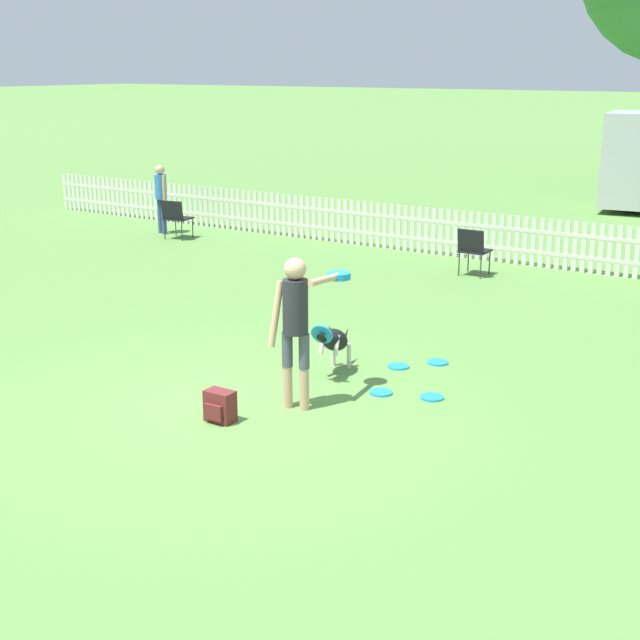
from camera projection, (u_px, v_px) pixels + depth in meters
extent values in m
plane|color=#5B8C42|center=(232.00, 408.00, 9.97)|extent=(240.00, 240.00, 0.00)
cylinder|color=tan|center=(288.00, 387.00, 9.95)|extent=(0.11, 0.11, 0.48)
cylinder|color=#474C5B|center=(287.00, 349.00, 9.83)|extent=(0.12, 0.12, 0.40)
cylinder|color=tan|center=(304.00, 389.00, 9.88)|extent=(0.11, 0.11, 0.48)
cylinder|color=#474C5B|center=(304.00, 351.00, 9.76)|extent=(0.12, 0.12, 0.40)
cylinder|color=#26262D|center=(295.00, 307.00, 9.66)|extent=(0.33, 0.33, 0.60)
sphere|color=tan|center=(295.00, 269.00, 9.54)|extent=(0.24, 0.24, 0.24)
cylinder|color=tan|center=(276.00, 314.00, 9.70)|extent=(0.15, 0.22, 0.73)
cylinder|color=tan|center=(325.00, 280.00, 9.85)|extent=(0.15, 0.74, 0.14)
cylinder|color=#1E8CD8|center=(339.00, 278.00, 10.18)|extent=(0.27, 0.27, 0.02)
cylinder|color=#1E8CD8|center=(339.00, 276.00, 10.17)|extent=(0.27, 0.27, 0.02)
cylinder|color=#1E8CD8|center=(339.00, 273.00, 10.16)|extent=(0.27, 0.27, 0.02)
ellipsoid|color=black|center=(334.00, 340.00, 11.00)|extent=(0.42, 0.67, 0.48)
ellipsoid|color=silver|center=(334.00, 344.00, 11.01)|extent=(0.23, 0.35, 0.22)
sphere|color=black|center=(324.00, 335.00, 10.64)|extent=(0.18, 0.18, 0.18)
cone|color=black|center=(322.00, 334.00, 10.55)|extent=(0.13, 0.17, 0.14)
cylinder|color=#1E8CD8|center=(322.00, 334.00, 10.55)|extent=(0.29, 0.18, 0.26)
cone|color=black|center=(329.00, 329.00, 10.62)|extent=(0.05, 0.05, 0.08)
cone|color=black|center=(321.00, 328.00, 10.66)|extent=(0.05, 0.05, 0.08)
cylinder|color=silver|center=(349.00, 356.00, 11.27)|extent=(0.06, 0.06, 0.32)
cylinder|color=silver|center=(333.00, 354.00, 11.34)|extent=(0.06, 0.06, 0.32)
cylinder|color=silver|center=(337.00, 345.00, 10.81)|extent=(0.08, 0.16, 0.25)
cylinder|color=silver|center=(322.00, 344.00, 10.87)|extent=(0.08, 0.16, 0.25)
cone|color=black|center=(345.00, 336.00, 11.40)|extent=(0.12, 0.28, 0.20)
cylinder|color=#1E8CD8|center=(432.00, 397.00, 10.27)|extent=(0.27, 0.27, 0.02)
cylinder|color=#1E8CD8|center=(438.00, 362.00, 11.47)|extent=(0.27, 0.27, 0.02)
cylinder|color=#1E8CD8|center=(381.00, 392.00, 10.42)|extent=(0.27, 0.27, 0.02)
cylinder|color=#1E8CD8|center=(398.00, 366.00, 11.32)|extent=(0.27, 0.27, 0.02)
cube|color=maroon|center=(220.00, 406.00, 9.57)|extent=(0.32, 0.20, 0.35)
cube|color=maroon|center=(213.00, 412.00, 9.49)|extent=(0.22, 0.04, 0.17)
cube|color=silver|center=(516.00, 250.00, 17.05)|extent=(25.04, 0.04, 0.06)
cube|color=silver|center=(518.00, 230.00, 16.94)|extent=(25.04, 0.04, 0.06)
cube|color=silver|center=(65.00, 192.00, 23.43)|extent=(0.09, 0.02, 0.94)
cube|color=silver|center=(69.00, 192.00, 23.35)|extent=(0.09, 0.02, 0.94)
cube|color=silver|center=(74.00, 193.00, 23.27)|extent=(0.09, 0.02, 0.94)
cube|color=silver|center=(78.00, 193.00, 23.18)|extent=(0.09, 0.02, 0.94)
cube|color=silver|center=(82.00, 193.00, 23.10)|extent=(0.09, 0.02, 0.94)
cube|color=silver|center=(87.00, 194.00, 23.02)|extent=(0.09, 0.02, 0.94)
cube|color=silver|center=(91.00, 194.00, 22.94)|extent=(0.09, 0.02, 0.94)
cube|color=silver|center=(95.00, 195.00, 22.85)|extent=(0.09, 0.02, 0.94)
cube|color=silver|center=(100.00, 195.00, 22.77)|extent=(0.09, 0.02, 0.94)
cube|color=silver|center=(104.00, 196.00, 22.69)|extent=(0.09, 0.02, 0.94)
cube|color=silver|center=(109.00, 196.00, 22.61)|extent=(0.09, 0.02, 0.94)
cube|color=silver|center=(113.00, 197.00, 22.52)|extent=(0.09, 0.02, 0.94)
cube|color=silver|center=(118.00, 197.00, 22.44)|extent=(0.09, 0.02, 0.94)
cube|color=silver|center=(122.00, 198.00, 22.36)|extent=(0.09, 0.02, 0.94)
cube|color=silver|center=(127.00, 198.00, 22.28)|extent=(0.09, 0.02, 0.94)
cube|color=silver|center=(132.00, 199.00, 22.19)|extent=(0.09, 0.02, 0.94)
cube|color=silver|center=(136.00, 199.00, 22.11)|extent=(0.09, 0.02, 0.94)
cube|color=silver|center=(141.00, 200.00, 22.03)|extent=(0.09, 0.02, 0.94)
cube|color=silver|center=(146.00, 200.00, 21.95)|extent=(0.09, 0.02, 0.94)
cube|color=silver|center=(151.00, 201.00, 21.86)|extent=(0.09, 0.02, 0.94)
cube|color=silver|center=(156.00, 201.00, 21.78)|extent=(0.09, 0.02, 0.94)
cube|color=silver|center=(160.00, 202.00, 21.70)|extent=(0.09, 0.02, 0.94)
cube|color=silver|center=(165.00, 202.00, 21.62)|extent=(0.09, 0.02, 0.94)
cube|color=silver|center=(170.00, 203.00, 21.53)|extent=(0.09, 0.02, 0.94)
cube|color=silver|center=(175.00, 203.00, 21.45)|extent=(0.09, 0.02, 0.94)
cube|color=silver|center=(180.00, 204.00, 21.37)|extent=(0.09, 0.02, 0.94)
cube|color=silver|center=(185.00, 205.00, 21.29)|extent=(0.09, 0.02, 0.94)
cube|color=silver|center=(191.00, 205.00, 21.20)|extent=(0.09, 0.02, 0.94)
cube|color=silver|center=(196.00, 206.00, 21.12)|extent=(0.09, 0.02, 0.94)
cube|color=silver|center=(201.00, 206.00, 21.04)|extent=(0.09, 0.02, 0.94)
cube|color=silver|center=(206.00, 207.00, 20.96)|extent=(0.09, 0.02, 0.94)
cube|color=silver|center=(211.00, 207.00, 20.87)|extent=(0.09, 0.02, 0.94)
cube|color=silver|center=(217.00, 208.00, 20.79)|extent=(0.09, 0.02, 0.94)
cube|color=silver|center=(222.00, 209.00, 20.71)|extent=(0.09, 0.02, 0.94)
cube|color=silver|center=(227.00, 209.00, 20.63)|extent=(0.09, 0.02, 0.94)
cube|color=silver|center=(233.00, 210.00, 20.54)|extent=(0.09, 0.02, 0.94)
cube|color=silver|center=(238.00, 210.00, 20.46)|extent=(0.09, 0.02, 0.94)
cube|color=silver|center=(244.00, 211.00, 20.38)|extent=(0.09, 0.02, 0.94)
cube|color=silver|center=(250.00, 211.00, 20.30)|extent=(0.09, 0.02, 0.94)
cube|color=silver|center=(255.00, 212.00, 20.21)|extent=(0.09, 0.02, 0.94)
cube|color=silver|center=(261.00, 213.00, 20.13)|extent=(0.09, 0.02, 0.94)
cube|color=silver|center=(267.00, 213.00, 20.05)|extent=(0.09, 0.02, 0.94)
cube|color=silver|center=(272.00, 214.00, 19.97)|extent=(0.09, 0.02, 0.94)
cube|color=silver|center=(278.00, 215.00, 19.88)|extent=(0.09, 0.02, 0.94)
cube|color=silver|center=(284.00, 215.00, 19.80)|extent=(0.09, 0.02, 0.94)
cube|color=silver|center=(290.00, 216.00, 19.72)|extent=(0.09, 0.02, 0.94)
cube|color=silver|center=(296.00, 216.00, 19.64)|extent=(0.09, 0.02, 0.94)
cube|color=silver|center=(302.00, 217.00, 19.55)|extent=(0.09, 0.02, 0.94)
cube|color=silver|center=(308.00, 218.00, 19.47)|extent=(0.09, 0.02, 0.94)
cube|color=silver|center=(314.00, 218.00, 19.39)|extent=(0.09, 0.02, 0.94)
cube|color=silver|center=(320.00, 219.00, 19.31)|extent=(0.09, 0.02, 0.94)
cube|color=silver|center=(326.00, 220.00, 19.22)|extent=(0.09, 0.02, 0.94)
cube|color=silver|center=(333.00, 220.00, 19.14)|extent=(0.09, 0.02, 0.94)
cube|color=silver|center=(339.00, 221.00, 19.06)|extent=(0.09, 0.02, 0.94)
cube|color=silver|center=(345.00, 222.00, 18.98)|extent=(0.09, 0.02, 0.94)
cube|color=silver|center=(352.00, 222.00, 18.89)|extent=(0.09, 0.02, 0.94)
cube|color=silver|center=(358.00, 223.00, 18.81)|extent=(0.09, 0.02, 0.94)
cube|color=silver|center=(365.00, 224.00, 18.73)|extent=(0.09, 0.02, 0.94)
cube|color=silver|center=(371.00, 225.00, 18.65)|extent=(0.09, 0.02, 0.94)
cube|color=silver|center=(378.00, 225.00, 18.56)|extent=(0.09, 0.02, 0.94)
cube|color=silver|center=(385.00, 226.00, 18.48)|extent=(0.09, 0.02, 0.94)
cube|color=silver|center=(392.00, 227.00, 18.40)|extent=(0.09, 0.02, 0.94)
cube|color=silver|center=(398.00, 227.00, 18.32)|extent=(0.09, 0.02, 0.94)
cube|color=silver|center=(405.00, 228.00, 18.23)|extent=(0.09, 0.02, 0.94)
cube|color=silver|center=(412.00, 229.00, 18.15)|extent=(0.09, 0.02, 0.94)
cube|color=silver|center=(419.00, 230.00, 18.07)|extent=(0.09, 0.02, 0.94)
cube|color=silver|center=(426.00, 230.00, 17.99)|extent=(0.09, 0.02, 0.94)
cube|color=silver|center=(434.00, 231.00, 17.90)|extent=(0.09, 0.02, 0.94)
cube|color=silver|center=(441.00, 232.00, 17.82)|extent=(0.09, 0.02, 0.94)
cube|color=silver|center=(448.00, 233.00, 17.74)|extent=(0.09, 0.02, 0.94)
cube|color=silver|center=(456.00, 234.00, 17.66)|extent=(0.09, 0.02, 0.94)
cube|color=silver|center=(463.00, 234.00, 17.57)|extent=(0.09, 0.02, 0.94)
cube|color=silver|center=(471.00, 235.00, 17.49)|extent=(0.09, 0.02, 0.94)
cube|color=silver|center=(478.00, 236.00, 17.41)|extent=(0.09, 0.02, 0.94)
cube|color=silver|center=(486.00, 237.00, 17.33)|extent=(0.09, 0.02, 0.94)
cube|color=silver|center=(493.00, 238.00, 17.24)|extent=(0.09, 0.02, 0.94)
cube|color=silver|center=(501.00, 239.00, 17.16)|extent=(0.09, 0.02, 0.94)
cube|color=silver|center=(509.00, 239.00, 17.08)|extent=(0.09, 0.02, 0.94)
cube|color=silver|center=(517.00, 240.00, 17.00)|extent=(0.09, 0.02, 0.94)
cube|color=silver|center=(525.00, 241.00, 16.91)|extent=(0.09, 0.02, 0.94)
cube|color=silver|center=(533.00, 242.00, 16.83)|extent=(0.09, 0.02, 0.94)
cube|color=silver|center=(541.00, 243.00, 16.75)|extent=(0.09, 0.02, 0.94)
cube|color=silver|center=(550.00, 244.00, 16.67)|extent=(0.09, 0.02, 0.94)
cube|color=silver|center=(558.00, 245.00, 16.58)|extent=(0.09, 0.02, 0.94)
cube|color=silver|center=(566.00, 246.00, 16.50)|extent=(0.09, 0.02, 0.94)
cube|color=silver|center=(575.00, 246.00, 16.42)|extent=(0.09, 0.02, 0.94)
cube|color=silver|center=(584.00, 247.00, 16.34)|extent=(0.09, 0.02, 0.94)
cube|color=silver|center=(592.00, 248.00, 16.25)|extent=(0.09, 0.02, 0.94)
cube|color=silver|center=(601.00, 249.00, 16.17)|extent=(0.09, 0.02, 0.94)
cube|color=silver|center=(610.00, 250.00, 16.09)|extent=(0.09, 0.02, 0.94)
cube|color=silver|center=(619.00, 251.00, 16.01)|extent=(0.09, 0.02, 0.94)
cube|color=silver|center=(628.00, 252.00, 15.92)|extent=(0.09, 0.02, 0.94)
cube|color=silver|center=(637.00, 253.00, 15.84)|extent=(0.09, 0.02, 0.94)
cylinder|color=#333338|center=(193.00, 227.00, 19.71)|extent=(0.02, 0.02, 0.44)
cylinder|color=#333338|center=(176.00, 226.00, 19.88)|extent=(0.02, 0.02, 0.44)
cylinder|color=#333338|center=(182.00, 231.00, 19.32)|extent=(0.02, 0.02, 0.44)
cylinder|color=#333338|center=(165.00, 229.00, 19.49)|extent=(0.02, 0.02, 0.44)
cube|color=black|center=(178.00, 218.00, 19.54)|extent=(0.59, 0.59, 0.03)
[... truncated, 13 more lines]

